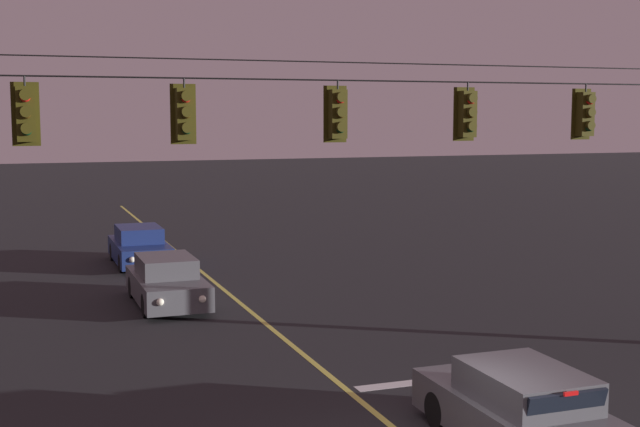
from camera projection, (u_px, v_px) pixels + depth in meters
name	position (u px, v px, depth m)	size (l,w,h in m)	color
lane_centre_stripe	(257.00, 317.00, 23.13)	(0.14, 60.00, 0.01)	#D1C64C
stop_bar_paint	(433.00, 380.00, 17.60)	(3.40, 0.36, 0.01)	silver
signal_span_assembly	(337.00, 192.00, 17.08)	(18.82, 0.32, 7.49)	#423021
traffic_light_leftmost	(26.00, 114.00, 14.92)	(0.48, 0.41, 1.22)	black
traffic_light_left_inner	(185.00, 114.00, 15.86)	(0.48, 0.41, 1.22)	black
traffic_light_centre	(338.00, 114.00, 16.88)	(0.48, 0.41, 1.22)	black
traffic_light_right_inner	(468.00, 114.00, 17.86)	(0.48, 0.41, 1.22)	black
traffic_light_rightmost	(586.00, 114.00, 18.85)	(0.48, 0.41, 1.22)	black
car_waiting_near_lane	(522.00, 412.00, 13.87)	(1.80, 4.33, 1.39)	#4C4C51
car_oncoming_lead	(167.00, 282.00, 24.56)	(1.80, 4.42, 1.39)	#4C4C51
car_oncoming_trailing	(140.00, 247.00, 31.10)	(1.80, 4.42, 1.39)	navy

